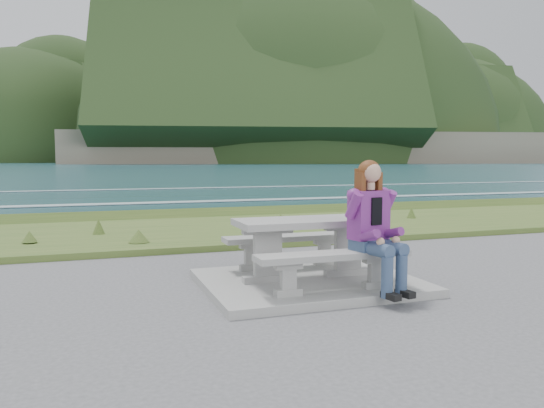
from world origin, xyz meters
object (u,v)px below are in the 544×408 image
Objects in this scene: picnic_table at (309,232)px; bench_seaward at (289,242)px; bench_landward at (333,261)px; seated_woman at (378,244)px.

picnic_table is 0.74m from bench_seaward.
bench_landward is 1.22× the size of seated_woman.
bench_seaward is 1.62m from seated_woman.
bench_landward is 1.40m from bench_seaward.
bench_landward is 0.54m from seated_woman.
picnic_table is 1.00× the size of bench_seaward.
seated_woman is at bearing -72.65° from bench_seaward.
bench_landward is at bearing -90.00° from bench_seaward.
picnic_table reaches higher than bench_landward.
bench_seaward is (0.00, 1.40, 0.00)m from bench_landward.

